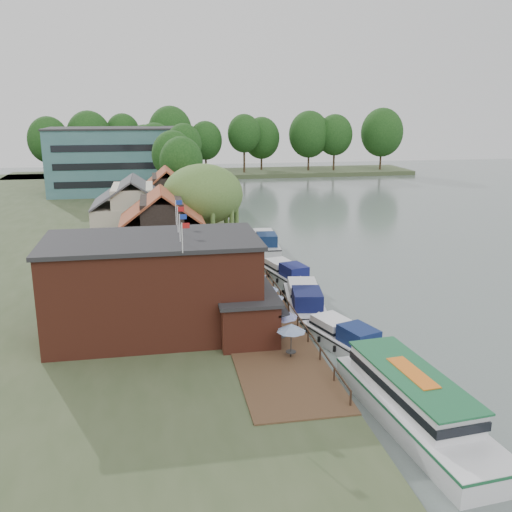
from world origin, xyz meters
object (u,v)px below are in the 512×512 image
cottage_b (134,215)px  umbrella_4 (253,283)px  umbrella_3 (267,297)px  cruiser_1 (305,298)px  hotel_block (118,161)px  cruiser_3 (265,240)px  cruiser_0 (344,334)px  umbrella_0 (291,340)px  pub (181,284)px  willow (203,213)px  cruiser_2 (286,271)px  umbrella_1 (281,326)px  umbrella_5 (247,273)px  cottage_c (167,201)px  swan (384,394)px  tour_boat (417,401)px  umbrella_2 (269,306)px  cottage_a (162,233)px

cottage_b → umbrella_4: size_ratio=3.99×
umbrella_3 → umbrella_4: (-0.44, 3.91, 0.00)m
umbrella_3 → cruiser_1: 4.50m
hotel_block → cruiser_3: size_ratio=2.50×
cruiser_0 → cruiser_3: bearing=71.7°
umbrella_0 → umbrella_4: bearing=91.5°
pub → willow: 20.36m
willow → cruiser_2: 11.25m
umbrella_1 → cruiser_1: (3.98, 8.36, -1.00)m
cottage_b → umbrella_5: cottage_b is taller
pub → umbrella_4: size_ratio=8.32×
cottage_b → umbrella_5: bearing=-55.5°
cottage_c → umbrella_0: bearing=-80.3°
umbrella_0 → pub: bearing=138.1°
pub → cottage_c: cottage_c is taller
hotel_block → cottage_b: size_ratio=2.65×
swan → cruiser_2: bearing=91.3°
cottage_c → cruiser_2: (11.21, -20.41, -4.15)m
umbrella_4 → tour_boat: size_ratio=0.17×
pub → swan: size_ratio=45.45×
pub → hotel_block: hotel_block is taller
hotel_block → cruiser_2: size_ratio=2.76×
umbrella_1 → willow: bearing=98.0°
umbrella_3 → tour_boat: (5.25, -16.58, -0.79)m
swan → hotel_block: bearing=103.6°
cottage_c → cruiser_1: cottage_c is taller
cruiser_0 → tour_boat: size_ratio=0.67×
cottage_c → willow: (3.50, -14.00, 0.96)m
umbrella_3 → cruiser_0: size_ratio=0.26×
cottage_b → umbrella_4: bearing=-60.2°
hotel_block → cruiser_0: bearing=-75.1°
swan → umbrella_2: bearing=113.9°
umbrella_1 → cruiser_0: umbrella_1 is taller
cottage_c → tour_boat: (12.26, -47.93, -3.75)m
cottage_a → umbrella_2: (7.77, -14.40, -2.96)m
hotel_block → willow: 52.29m
hotel_block → umbrella_4: bearing=-77.3°
pub → cruiser_3: (11.60, 26.69, -3.41)m
cottage_b → cruiser_2: bearing=-36.9°
umbrella_2 → umbrella_3: same height
cottage_a → umbrella_3: size_ratio=3.62×
hotel_block → umbrella_0: (14.90, -77.20, -4.86)m
cruiser_3 → umbrella_4: bearing=-99.6°
cottage_a → cruiser_0: bearing=-54.9°
cottage_a → cottage_c: 19.03m
cruiser_2 → tour_boat: bearing=-101.9°
cruiser_3 → cruiser_2: bearing=-87.2°
willow → cruiser_3: (8.10, 6.69, -4.98)m
cruiser_2 → pub: bearing=-143.6°
umbrella_2 → umbrella_5: bearing=91.3°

